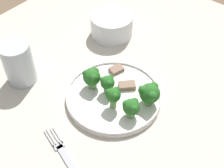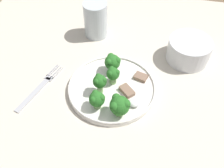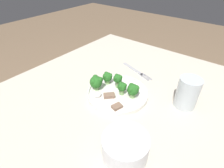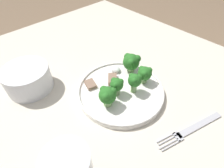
# 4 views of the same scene
# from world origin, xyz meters

# --- Properties ---
(table) EXTENTS (1.10, 0.98, 0.73)m
(table) POSITION_xyz_m (0.00, 0.00, 0.63)
(table) COLOR beige
(table) RESTS_ON ground_plane
(dinner_plate) EXTENTS (0.24, 0.24, 0.02)m
(dinner_plate) POSITION_xyz_m (-0.03, -0.03, 0.74)
(dinner_plate) COLOR white
(dinner_plate) RESTS_ON table
(fork) EXTENTS (0.07, 0.19, 0.00)m
(fork) POSITION_xyz_m (-0.23, -0.07, 0.73)
(fork) COLOR #B2B2B7
(fork) RESTS_ON table
(cream_bowl) EXTENTS (0.13, 0.13, 0.07)m
(cream_bowl) POSITION_xyz_m (0.17, 0.14, 0.76)
(cream_bowl) COLOR silver
(cream_bowl) RESTS_ON table
(drinking_glass) EXTENTS (0.08, 0.08, 0.12)m
(drinking_glass) POSITION_xyz_m (-0.13, 0.20, 0.78)
(drinking_glass) COLOR silver
(drinking_glass) RESTS_ON table
(broccoli_floret_near_rim_left) EXTENTS (0.04, 0.04, 0.05)m
(broccoli_floret_near_rim_left) POSITION_xyz_m (-0.03, -0.02, 0.78)
(broccoli_floret_near_rim_left) COLOR #7FA866
(broccoli_floret_near_rim_left) RESTS_ON dinner_plate
(broccoli_floret_center_left) EXTENTS (0.05, 0.04, 0.06)m
(broccoli_floret_center_left) POSITION_xyz_m (-0.04, 0.03, 0.78)
(broccoli_floret_center_left) COLOR #7FA866
(broccoli_floret_center_left) RESTS_ON dinner_plate
(broccoli_floret_back_left) EXTENTS (0.04, 0.04, 0.06)m
(broccoli_floret_back_left) POSITION_xyz_m (-0.05, -0.06, 0.78)
(broccoli_floret_back_left) COLOR #7FA866
(broccoli_floret_back_left) RESTS_ON dinner_plate
(broccoli_floret_front_left) EXTENTS (0.04, 0.04, 0.05)m
(broccoli_floret_front_left) POSITION_xyz_m (-0.05, -0.11, 0.77)
(broccoli_floret_front_left) COLOR #7FA866
(broccoli_floret_front_left) RESTS_ON dinner_plate
(broccoli_floret_center_back) EXTENTS (0.05, 0.05, 0.06)m
(broccoli_floret_center_back) POSITION_xyz_m (0.01, -0.12, 0.78)
(broccoli_floret_center_back) COLOR #7FA866
(broccoli_floret_center_back) RESTS_ON dinner_plate
(meat_slice_front_slice) EXTENTS (0.05, 0.05, 0.01)m
(meat_slice_front_slice) POSITION_xyz_m (0.02, -0.04, 0.75)
(meat_slice_front_slice) COLOR #846651
(meat_slice_front_slice) RESTS_ON dinner_plate
(meat_slice_middle_slice) EXTENTS (0.04, 0.04, 0.01)m
(meat_slice_middle_slice) POSITION_xyz_m (0.05, 0.02, 0.75)
(meat_slice_middle_slice) COLOR #846651
(meat_slice_middle_slice) RESTS_ON dinner_plate
(sauce_dollop) EXTENTS (0.03, 0.03, 0.02)m
(sauce_dollop) POSITION_xyz_m (0.04, -0.08, 0.75)
(sauce_dollop) COLOR white
(sauce_dollop) RESTS_ON dinner_plate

